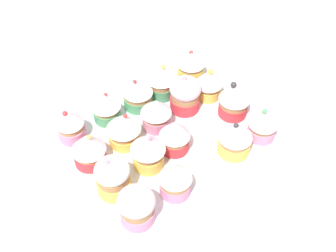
{
  "coord_description": "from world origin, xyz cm",
  "views": [
    {
      "loc": [
        42.75,
        -34.19,
        64.03
      ],
      "look_at": [
        0.0,
        0.0,
        4.2
      ],
      "focal_mm": 46.16,
      "sensor_mm": 36.0,
      "label": 1
    }
  ],
  "objects_px": {
    "cupcake_8": "(138,92)",
    "cupcake_14": "(191,64)",
    "cupcake_12": "(185,94)",
    "cupcake_10": "(175,135)",
    "cupcake_15": "(209,83)",
    "cupcake_17": "(263,122)",
    "cupcake_6": "(148,150)",
    "cupcake_11": "(161,80)",
    "cupcake_16": "(234,98)",
    "cupcake_0": "(70,125)",
    "cupcake_2": "(113,176)",
    "napkin": "(305,213)",
    "cupcake_4": "(106,107)",
    "cupcake_9": "(154,114)",
    "baking_tray": "(168,139)",
    "cupcake_13": "(235,138)",
    "cupcake_5": "(124,128)",
    "cupcake_1": "(89,148)",
    "cupcake_7": "(175,178)",
    "cupcake_3": "(137,206)"
  },
  "relations": [
    {
      "from": "cupcake_12",
      "to": "cupcake_13",
      "type": "height_order",
      "value": "cupcake_12"
    },
    {
      "from": "cupcake_8",
      "to": "cupcake_2",
      "type": "bearing_deg",
      "value": -47.38
    },
    {
      "from": "cupcake_1",
      "to": "cupcake_8",
      "type": "distance_m",
      "value": 0.17
    },
    {
      "from": "cupcake_4",
      "to": "cupcake_7",
      "type": "bearing_deg",
      "value": -1.19
    },
    {
      "from": "cupcake_8",
      "to": "cupcake_14",
      "type": "relative_size",
      "value": 1.14
    },
    {
      "from": "cupcake_5",
      "to": "cupcake_14",
      "type": "height_order",
      "value": "cupcake_5"
    },
    {
      "from": "cupcake_11",
      "to": "cupcake_4",
      "type": "bearing_deg",
      "value": -94.94
    },
    {
      "from": "cupcake_7",
      "to": "cupcake_11",
      "type": "xyz_separation_m",
      "value": [
        -0.21,
        0.13,
        0.0
      ]
    },
    {
      "from": "cupcake_8",
      "to": "cupcake_17",
      "type": "bearing_deg",
      "value": 31.94
    },
    {
      "from": "baking_tray",
      "to": "cupcake_1",
      "type": "bearing_deg",
      "value": -105.62
    },
    {
      "from": "cupcake_17",
      "to": "cupcake_6",
      "type": "bearing_deg",
      "value": -110.62
    },
    {
      "from": "cupcake_1",
      "to": "cupcake_17",
      "type": "xyz_separation_m",
      "value": [
        0.15,
        0.29,
        0.0
      ]
    },
    {
      "from": "cupcake_11",
      "to": "cupcake_16",
      "type": "height_order",
      "value": "cupcake_16"
    },
    {
      "from": "cupcake_4",
      "to": "cupcake_9",
      "type": "height_order",
      "value": "cupcake_9"
    },
    {
      "from": "cupcake_3",
      "to": "cupcake_0",
      "type": "bearing_deg",
      "value": 178.13
    },
    {
      "from": "cupcake_9",
      "to": "cupcake_11",
      "type": "bearing_deg",
      "value": 133.97
    },
    {
      "from": "cupcake_6",
      "to": "cupcake_17",
      "type": "distance_m",
      "value": 0.23
    },
    {
      "from": "baking_tray",
      "to": "cupcake_14",
      "type": "bearing_deg",
      "value": 125.91
    },
    {
      "from": "napkin",
      "to": "cupcake_4",
      "type": "bearing_deg",
      "value": -159.63
    },
    {
      "from": "cupcake_12",
      "to": "cupcake_10",
      "type": "bearing_deg",
      "value": -50.17
    },
    {
      "from": "baking_tray",
      "to": "cupcake_11",
      "type": "relative_size",
      "value": 5.07
    },
    {
      "from": "cupcake_11",
      "to": "napkin",
      "type": "xyz_separation_m",
      "value": [
        0.37,
        0.01,
        -0.05
      ]
    },
    {
      "from": "cupcake_2",
      "to": "cupcake_10",
      "type": "bearing_deg",
      "value": 93.05
    },
    {
      "from": "cupcake_15",
      "to": "cupcake_5",
      "type": "bearing_deg",
      "value": -91.14
    },
    {
      "from": "cupcake_6",
      "to": "cupcake_12",
      "type": "height_order",
      "value": "same"
    },
    {
      "from": "cupcake_11",
      "to": "cupcake_16",
      "type": "bearing_deg",
      "value": 29.8
    },
    {
      "from": "cupcake_3",
      "to": "cupcake_6",
      "type": "xyz_separation_m",
      "value": [
        -0.08,
        0.08,
        0.0
      ]
    },
    {
      "from": "cupcake_13",
      "to": "napkin",
      "type": "bearing_deg",
      "value": 1.72
    },
    {
      "from": "cupcake_10",
      "to": "cupcake_13",
      "type": "distance_m",
      "value": 0.11
    },
    {
      "from": "cupcake_12",
      "to": "cupcake_4",
      "type": "bearing_deg",
      "value": -117.41
    },
    {
      "from": "cupcake_0",
      "to": "cupcake_2",
      "type": "distance_m",
      "value": 0.15
    },
    {
      "from": "cupcake_9",
      "to": "cupcake_11",
      "type": "distance_m",
      "value": 0.09
    },
    {
      "from": "cupcake_4",
      "to": "napkin",
      "type": "xyz_separation_m",
      "value": [
        0.39,
        0.14,
        -0.04
      ]
    },
    {
      "from": "cupcake_10",
      "to": "cupcake_7",
      "type": "bearing_deg",
      "value": -38.64
    },
    {
      "from": "cupcake_1",
      "to": "cupcake_17",
      "type": "relative_size",
      "value": 0.97
    },
    {
      "from": "cupcake_0",
      "to": "cupcake_12",
      "type": "relative_size",
      "value": 0.91
    },
    {
      "from": "baking_tray",
      "to": "cupcake_13",
      "type": "bearing_deg",
      "value": 35.59
    },
    {
      "from": "cupcake_4",
      "to": "cupcake_7",
      "type": "xyz_separation_m",
      "value": [
        0.22,
        -0.0,
        0.0
      ]
    },
    {
      "from": "cupcake_14",
      "to": "cupcake_4",
      "type": "bearing_deg",
      "value": -90.9
    },
    {
      "from": "cupcake_2",
      "to": "cupcake_12",
      "type": "height_order",
      "value": "same"
    },
    {
      "from": "cupcake_11",
      "to": "cupcake_0",
      "type": "bearing_deg",
      "value": -93.15
    },
    {
      "from": "cupcake_2",
      "to": "cupcake_9",
      "type": "bearing_deg",
      "value": 117.08
    },
    {
      "from": "cupcake_8",
      "to": "cupcake_15",
      "type": "bearing_deg",
      "value": 62.4
    },
    {
      "from": "cupcake_2",
      "to": "cupcake_17",
      "type": "xyz_separation_m",
      "value": [
        0.07,
        0.29,
        -0.0
      ]
    },
    {
      "from": "cupcake_15",
      "to": "cupcake_17",
      "type": "distance_m",
      "value": 0.15
    },
    {
      "from": "cupcake_7",
      "to": "cupcake_13",
      "type": "relative_size",
      "value": 1.02
    },
    {
      "from": "cupcake_8",
      "to": "cupcake_9",
      "type": "xyz_separation_m",
      "value": [
        0.07,
        -0.01,
        0.0
      ]
    },
    {
      "from": "cupcake_4",
      "to": "cupcake_9",
      "type": "distance_m",
      "value": 0.1
    },
    {
      "from": "cupcake_5",
      "to": "cupcake_11",
      "type": "relative_size",
      "value": 0.95
    },
    {
      "from": "cupcake_5",
      "to": "napkin",
      "type": "bearing_deg",
      "value": 25.62
    }
  ]
}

